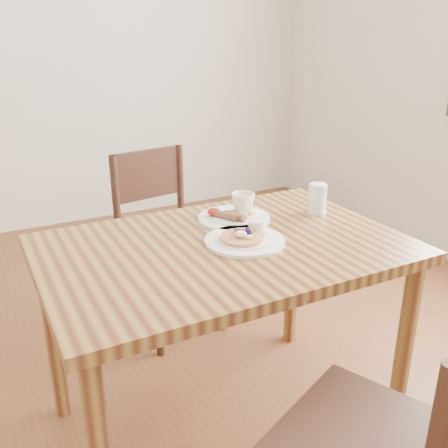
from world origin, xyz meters
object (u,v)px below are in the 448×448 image
water_glass (317,199)px  dining_table (224,270)px  chair_near (393,441)px  teacup_saucer (243,206)px  pancake_plate (245,238)px  breakfast_plate (233,217)px  chair_far (164,233)px

water_glass → dining_table: bearing=-167.9°
chair_near → teacup_saucer: (0.11, 0.92, 0.30)m
pancake_plate → teacup_saucer: teacup_saucer is taller
chair_near → water_glass: size_ratio=7.57×
dining_table → water_glass: water_glass is taller
water_glass → breakfast_plate: bearing=165.5°
pancake_plate → water_glass: (0.39, 0.12, 0.04)m
pancake_plate → breakfast_plate: (0.06, 0.20, -0.00)m
dining_table → pancake_plate: size_ratio=4.44×
breakfast_plate → teacup_saucer: size_ratio=1.93×
teacup_saucer → water_glass: 0.29m
chair_near → breakfast_plate: size_ratio=3.26×
chair_near → chair_far: 1.50m
dining_table → water_glass: size_ratio=10.32×
chair_near → water_glass: chair_near is taller
dining_table → teacup_saucer: bearing=46.9°
pancake_plate → teacup_saucer: 0.25m
chair_far → breakfast_plate: 0.66m
dining_table → breakfast_plate: (0.13, 0.18, 0.11)m
water_glass → chair_near: bearing=-114.9°
breakfast_plate → teacup_saucer: bearing=18.4°
dining_table → chair_far: (0.08, 0.78, -0.16)m
breakfast_plate → chair_near: bearing=-93.5°
teacup_saucer → chair_near: bearing=-96.7°
chair_near → teacup_saucer: size_ratio=6.29×
chair_near → pancake_plate: (-0.01, 0.70, 0.27)m
chair_near → water_glass: (0.38, 0.82, 0.32)m
chair_far → teacup_saucer: 0.66m
dining_table → chair_far: 0.80m
pancake_plate → dining_table: bearing=163.3°
chair_near → teacup_saucer: chair_near is taller
teacup_saucer → water_glass: water_glass is taller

